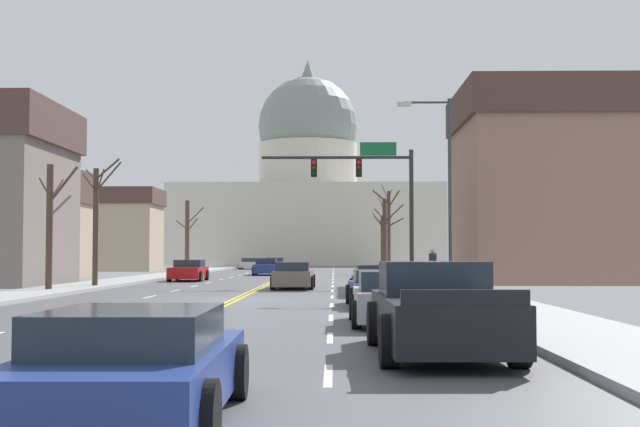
{
  "coord_description": "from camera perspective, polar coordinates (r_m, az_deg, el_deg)",
  "views": [
    {
      "loc": [
        3.59,
        -30.85,
        1.71
      ],
      "look_at": [
        2.71,
        21.73,
        4.1
      ],
      "focal_mm": 47.95,
      "sensor_mm": 36.0,
      "label": 1
    }
  ],
  "objects": [
    {
      "name": "signal_gantry",
      "position": [
        44.52,
        3.36,
        2.07
      ],
      "size": [
        7.91,
        0.41,
        7.31
      ],
      "color": "#28282D",
      "rests_on": "ground"
    },
    {
      "name": "sedan_oncoming_02",
      "position": [
        78.15,
        -3.04,
        -3.43
      ],
      "size": [
        2.06,
        4.33,
        1.23
      ],
      "color": "silver",
      "rests_on": "ground"
    },
    {
      "name": "bicycle_parked",
      "position": [
        26.4,
        10.99,
        -5.21
      ],
      "size": [
        0.12,
        1.77,
        0.85
      ],
      "color": "black",
      "rests_on": "ground"
    },
    {
      "name": "bare_tree_03",
      "position": [
        69.9,
        -8.85,
        -1.42
      ],
      "size": [
        2.29,
        1.56,
        5.77
      ],
      "color": "#4C3D2D",
      "rests_on": "ground"
    },
    {
      "name": "sedan_near_02",
      "position": [
        27.17,
        4.01,
        -5.05
      ],
      "size": [
        2.13,
        4.28,
        1.15
      ],
      "color": "navy",
      "rests_on": "ground"
    },
    {
      "name": "sedan_oncoming_01",
      "position": [
        64.64,
        -3.61,
        -3.59
      ],
      "size": [
        2.01,
        4.72,
        1.27
      ],
      "color": "navy",
      "rests_on": "ground"
    },
    {
      "name": "bare_tree_00",
      "position": [
        84.32,
        4.18,
        -1.79
      ],
      "size": [
        2.15,
        1.44,
        5.42
      ],
      "color": "#423328",
      "rests_on": "ground"
    },
    {
      "name": "sedan_near_05",
      "position": [
        8.88,
        -12.36,
        -10.04
      ],
      "size": [
        2.07,
        4.38,
        1.14
      ],
      "color": "navy",
      "rests_on": "ground"
    },
    {
      "name": "sedan_oncoming_03",
      "position": [
        87.76,
        -4.7,
        -3.37
      ],
      "size": [
        2.07,
        4.33,
        1.12
      ],
      "color": "silver",
      "rests_on": "ground"
    },
    {
      "name": "bare_tree_01",
      "position": [
        42.19,
        -14.7,
        -0.49
      ],
      "size": [
        1.88,
        1.99,
        6.14
      ],
      "color": "#423328",
      "rests_on": "ground"
    },
    {
      "name": "sedan_oncoming_00",
      "position": [
        51.85,
        -8.76,
        -3.8
      ],
      "size": [
        2.04,
        4.41,
        1.26
      ],
      "color": "#B71414",
      "rests_on": "ground"
    },
    {
      "name": "bare_tree_05",
      "position": [
        38.51,
        -17.53,
        -0.56
      ],
      "size": [
        1.92,
        2.09,
        5.36
      ],
      "color": "#423328",
      "rests_on": "ground"
    },
    {
      "name": "street_lamp_right",
      "position": [
        34.43,
        8.2,
        2.42
      ],
      "size": [
        2.15,
        0.24,
        7.72
      ],
      "color": "#333338",
      "rests_on": "ground"
    },
    {
      "name": "pedestrian_00",
      "position": [
        37.89,
        7.54,
        -3.49
      ],
      "size": [
        0.35,
        0.34,
        1.75
      ],
      "color": "#4C4238",
      "rests_on": "ground"
    },
    {
      "name": "pickup_truck_near_04",
      "position": [
        14.51,
        7.87,
        -6.55
      ],
      "size": [
        2.26,
        5.27,
        1.55
      ],
      "color": "black",
      "rests_on": "ground"
    },
    {
      "name": "flank_building_02",
      "position": [
        59.89,
        -19.73,
        -0.58
      ],
      "size": [
        8.62,
        8.0,
        7.21
      ],
      "color": "tan",
      "rests_on": "ground"
    },
    {
      "name": "bare_tree_02",
      "position": [
        67.67,
        4.64,
        -0.91
      ],
      "size": [
        2.58,
        2.11,
        7.04
      ],
      "color": "#423328",
      "rests_on": "ground"
    },
    {
      "name": "flank_building_00",
      "position": [
        80.98,
        -14.95,
        -1.03
      ],
      "size": [
        12.38,
        6.56,
        7.53
      ],
      "color": "tan",
      "rests_on": "ground"
    },
    {
      "name": "sedan_near_00",
      "position": [
        40.27,
        -1.78,
        -4.19
      ],
      "size": [
        1.98,
        4.69,
        1.25
      ],
      "color": "#6B6056",
      "rests_on": "ground"
    },
    {
      "name": "flank_building_03",
      "position": [
        50.26,
        16.02,
        1.86
      ],
      "size": [
        12.04,
        10.4,
        10.94
      ],
      "color": "#8C6656",
      "rests_on": "ground"
    },
    {
      "name": "bare_tree_04",
      "position": [
        74.57,
        4.34,
        -1.3
      ],
      "size": [
        1.59,
        2.15,
        6.97
      ],
      "color": "#423328",
      "rests_on": "ground"
    },
    {
      "name": "ground",
      "position": [
        31.1,
        -5.69,
        -5.7
      ],
      "size": [
        20.0,
        180.0,
        0.2
      ],
      "color": "#4E4E53"
    },
    {
      "name": "sedan_near_03",
      "position": [
        20.42,
        4.92,
        -5.72
      ],
      "size": [
        2.06,
        4.27,
        1.27
      ],
      "color": "#9EA3A8",
      "rests_on": "ground"
    },
    {
      "name": "sedan_near_01",
      "position": [
        33.8,
        3.77,
        -4.52
      ],
      "size": [
        2.06,
        4.36,
        1.22
      ],
      "color": "black",
      "rests_on": "ground"
    },
    {
      "name": "capitol_building",
      "position": [
        115.82,
        -0.82,
        1.01
      ],
      "size": [
        35.08,
        20.84,
        27.99
      ],
      "color": "beige",
      "rests_on": "ground"
    }
  ]
}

